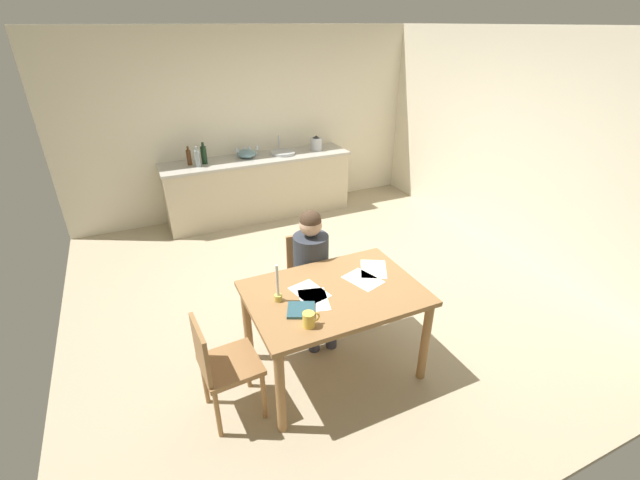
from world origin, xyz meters
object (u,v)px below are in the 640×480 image
(wine_glass_back_right, at_px, (237,149))
(sink_unit, at_px, (283,152))
(wine_glass_by_kettle, at_px, (249,148))
(wine_glass_near_sink, at_px, (257,147))
(book_magazine, at_px, (301,310))
(bottle_vinegar, at_px, (197,158))
(chair_at_table, at_px, (309,276))
(bottle_oil, at_px, (189,157))
(dining_table, at_px, (334,302))
(chair_side_empty, at_px, (222,364))
(mixing_bowl, at_px, (247,154))
(wine_glass_back_left, at_px, (245,148))
(candlestick, at_px, (278,291))
(coffee_mug, at_px, (309,319))
(bottle_wine_red, at_px, (204,155))
(stovetop_kettle, at_px, (316,143))
(person_seated, at_px, (313,266))

(wine_glass_back_right, bearing_deg, sink_unit, -12.78)
(sink_unit, height_order, wine_glass_by_kettle, sink_unit)
(sink_unit, bearing_deg, wine_glass_near_sink, 157.12)
(book_magazine, xyz_separation_m, bottle_vinegar, (-0.09, 3.36, 0.23))
(book_magazine, bearing_deg, chair_at_table, 88.24)
(chair_at_table, bearing_deg, bottle_oil, 102.72)
(dining_table, relative_size, chair_side_empty, 1.55)
(dining_table, relative_size, wine_glass_near_sink, 8.70)
(dining_table, height_order, chair_side_empty, chair_side_empty)
(sink_unit, height_order, mixing_bowl, sink_unit)
(chair_side_empty, bearing_deg, wine_glass_back_left, 71.16)
(candlestick, relative_size, book_magazine, 1.58)
(coffee_mug, bearing_deg, sink_unit, 72.27)
(wine_glass_near_sink, height_order, wine_glass_by_kettle, same)
(bottle_vinegar, bearing_deg, book_magazine, -88.42)
(wine_glass_near_sink, bearing_deg, book_magazine, -102.56)
(chair_side_empty, relative_size, mixing_bowl, 3.30)
(chair_at_table, distance_m, bottle_vinegar, 2.63)
(dining_table, distance_m, wine_glass_back_left, 3.49)
(candlestick, xyz_separation_m, wine_glass_back_right, (0.61, 3.40, 0.14))
(dining_table, height_order, bottle_vinegar, bottle_vinegar)
(chair_side_empty, bearing_deg, book_magazine, -3.02)
(wine_glass_back_left, bearing_deg, bottle_vinegar, -161.66)
(sink_unit, bearing_deg, dining_table, -103.77)
(chair_side_empty, height_order, bottle_oil, bottle_oil)
(bottle_vinegar, bearing_deg, bottle_wine_red, 43.49)
(dining_table, xyz_separation_m, sink_unit, (0.81, 3.32, 0.25))
(bottle_oil, bearing_deg, book_magazine, -86.99)
(bottle_vinegar, height_order, stovetop_kettle, bottle_vinegar)
(bottle_wine_red, relative_size, wine_glass_back_right, 1.90)
(chair_side_empty, distance_m, stovetop_kettle, 4.13)
(sink_unit, xyz_separation_m, wine_glass_by_kettle, (-0.46, 0.15, 0.09))
(chair_side_empty, relative_size, bottle_wine_red, 2.96)
(person_seated, xyz_separation_m, stovetop_kettle, (1.28, 2.76, 0.32))
(bottle_oil, height_order, wine_glass_by_kettle, bottle_oil)
(wine_glass_by_kettle, bearing_deg, dining_table, -95.82)
(mixing_bowl, height_order, stovetop_kettle, stovetop_kettle)
(chair_side_empty, bearing_deg, sink_unit, 62.93)
(dining_table, relative_size, sink_unit, 3.72)
(chair_side_empty, relative_size, wine_glass_by_kettle, 5.61)
(book_magazine, xyz_separation_m, mixing_bowl, (0.61, 3.49, 0.17))
(bottle_wine_red, distance_m, mixing_bowl, 0.61)
(dining_table, bearing_deg, chair_side_empty, -174.21)
(person_seated, xyz_separation_m, wine_glass_back_right, (0.11, 2.91, 0.33))
(chair_side_empty, height_order, sink_unit, sink_unit)
(candlestick, xyz_separation_m, bottle_wine_red, (0.12, 3.26, 0.16))
(stovetop_kettle, distance_m, wine_glass_by_kettle, 1.00)
(dining_table, relative_size, mixing_bowl, 5.13)
(dining_table, bearing_deg, bottle_wine_red, 95.49)
(candlestick, bearing_deg, bottle_oil, 91.38)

